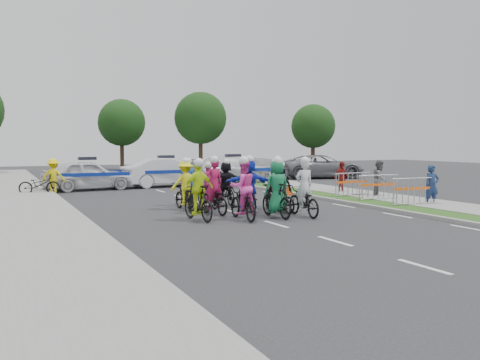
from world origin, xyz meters
name	(u,v)px	position (x,y,z in m)	size (l,w,h in m)	color
ground	(276,224)	(0.00, 0.00, 0.00)	(90.00, 90.00, 0.00)	#28282B
curb_right	(325,199)	(5.10, 5.00, 0.06)	(0.20, 60.00, 0.12)	gray
grass_strip	(339,198)	(5.80, 5.00, 0.06)	(1.20, 60.00, 0.11)	#214817
sidewalk_right	(372,196)	(7.60, 5.00, 0.07)	(2.40, 60.00, 0.13)	gray
sidewalk_left	(31,214)	(-6.50, 5.00, 0.07)	(3.00, 60.00, 0.13)	gray
rider_0	(303,197)	(1.65, 1.14, 0.65)	(0.77, 1.97, 1.98)	black
rider_1	(277,194)	(0.69, 1.22, 0.77)	(0.83, 1.89, 1.99)	black
rider_2	(243,196)	(-0.49, 1.29, 0.74)	(0.87, 2.01, 2.02)	black
rider_3	(198,197)	(-1.83, 1.69, 0.75)	(1.03, 1.91, 1.96)	black
rider_4	(280,192)	(1.45, 2.37, 0.70)	(1.04, 1.81, 1.80)	black
rider_5	(249,189)	(0.43, 2.77, 0.83)	(1.65, 1.96, 2.00)	black
rider_6	(214,195)	(-0.80, 2.97, 0.66)	(0.81, 1.99, 1.99)	black
rider_7	(276,188)	(1.84, 3.32, 0.76)	(0.84, 1.88, 1.95)	black
rider_8	(246,190)	(0.99, 4.15, 0.67)	(0.86, 1.84, 1.81)	black
rider_9	(208,190)	(-0.38, 4.52, 0.67)	(0.90, 1.68, 1.73)	black
rider_10	(185,190)	(-1.32, 4.41, 0.73)	(1.08, 1.88, 1.89)	black
rider_11	(226,185)	(0.65, 5.26, 0.76)	(1.43, 1.71, 1.80)	black
rider_12	(188,190)	(-0.81, 5.56, 0.61)	(0.80, 1.86, 1.85)	black
police_car_0	(87,175)	(-3.20, 14.10, 0.77)	(1.82, 4.53, 1.54)	silver
police_car_1	(166,172)	(1.10, 14.58, 0.79)	(1.67, 4.78, 1.57)	silver
police_car_2	(233,171)	(5.10, 14.45, 0.80)	(2.25, 5.53, 1.61)	silver
civilian_sedan	(266,169)	(8.94, 17.63, 0.70)	(1.95, 4.81, 1.39)	#B2B2B7
civilian_suv	(322,166)	(12.81, 16.78, 0.79)	(2.63, 5.71, 1.59)	slate
spectator_0	(432,186)	(7.56, 1.46, 0.79)	(0.58, 0.38, 1.59)	navy
spectator_1	(380,179)	(7.72, 4.65, 0.84)	(0.81, 0.63, 1.67)	#58585D
spectator_2	(341,178)	(7.36, 6.97, 0.77)	(0.90, 0.37, 1.53)	maroon
marshal_hiviz	(53,176)	(-4.99, 12.80, 0.84)	(1.08, 0.62, 1.67)	#FFE80D
barrier_0	(414,193)	(6.70, 1.47, 0.56)	(2.00, 0.50, 1.12)	#A5A8AD
barrier_1	(379,188)	(6.70, 3.49, 0.56)	(2.00, 0.50, 1.12)	#A5A8AD
barrier_2	(353,185)	(6.70, 5.23, 0.56)	(2.00, 0.50, 1.12)	#A5A8AD
cone_0	(289,187)	(4.89, 7.67, 0.34)	(0.40, 0.40, 0.70)	#F24C0C
cone_1	(278,180)	(7.01, 12.52, 0.34)	(0.40, 0.40, 0.70)	#F24C0C
parked_bike	(39,184)	(-5.64, 12.57, 0.49)	(0.65, 1.85, 0.97)	black
tree_1	(201,118)	(9.00, 30.00, 4.54)	(4.55, 4.55, 6.82)	#382619
tree_2	(313,126)	(18.00, 26.00, 3.83)	(3.85, 3.85, 5.77)	#382619
tree_4	(122,123)	(3.00, 34.00, 4.19)	(4.20, 4.20, 6.30)	#382619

